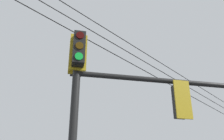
% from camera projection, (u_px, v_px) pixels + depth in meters
% --- Properties ---
extents(signal_mast_assembly, '(3.47, 4.60, 5.99)m').
position_uv_depth(signal_mast_assembly, '(109.00, 100.00, 6.63)').
color(signal_mast_assembly, black).
rests_on(signal_mast_assembly, ground).
extents(overhead_wire_span, '(0.11, 26.95, 1.42)m').
position_uv_depth(overhead_wire_span, '(110.00, 41.00, 8.18)').
color(overhead_wire_span, black).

